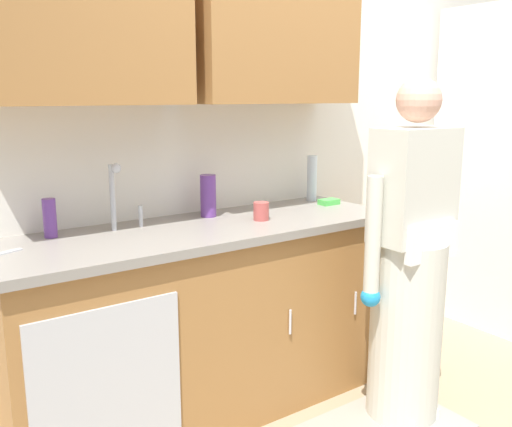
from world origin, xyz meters
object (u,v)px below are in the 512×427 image
bottle_dish_liquid (312,178)px  cup_by_sink (261,211)px  person_at_sink (409,280)px  bottle_water_short (50,218)px  bottle_soap (208,196)px  sink (135,239)px  sponge (329,202)px

bottle_dish_liquid → cup_by_sink: bearing=-154.7°
person_at_sink → bottle_water_short: 1.64m
bottle_soap → sink: bearing=-161.2°
person_at_sink → sink: bearing=150.9°
bottle_water_short → bottle_dish_liquid: bearing=0.6°
bottle_water_short → cup_by_sink: bottle_water_short is taller
sink → person_at_sink: (1.10, -0.61, -0.23)m
cup_by_sink → sponge: bearing=11.4°
sponge → bottle_water_short: bearing=174.9°
sink → bottle_dish_liquid: sink is taller
bottle_soap → bottle_dish_liquid: 0.71m
sink → bottle_water_short: size_ratio=2.95×
bottle_dish_liquid → cup_by_sink: (-0.55, -0.26, -0.09)m
cup_by_sink → sink: bearing=174.0°
bottle_soap → sponge: (0.71, -0.11, -0.09)m
person_at_sink → cup_by_sink: person_at_sink is taller
bottle_dish_liquid → bottle_soap: bearing=-177.2°
bottle_water_short → sponge: (1.49, -0.13, -0.07)m
bottle_water_short → sponge: size_ratio=1.54×
bottle_dish_liquid → sponge: 0.19m
cup_by_sink → bottle_water_short: bearing=165.5°
person_at_sink → sponge: 0.71m
bottle_water_short → bottle_dish_liquid: size_ratio=0.65×
sink → bottle_water_short: 0.37m
sink → bottle_soap: (0.46, 0.16, 0.12)m
person_at_sink → cup_by_sink: (-0.46, 0.54, 0.29)m
person_at_sink → bottle_water_short: (-1.40, 0.79, 0.33)m
bottle_soap → sponge: bearing=-9.0°
cup_by_sink → sponge: (0.55, 0.11, -0.03)m
bottle_dish_liquid → bottle_water_short: bearing=-179.4°
person_at_sink → bottle_soap: (-0.63, 0.77, 0.35)m
bottle_water_short → sponge: bearing=-5.1°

